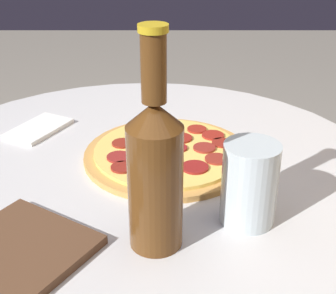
% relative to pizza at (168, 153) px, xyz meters
% --- Properties ---
extents(table, '(0.85, 0.85, 0.70)m').
position_rel_pizza_xyz_m(table, '(0.04, -0.05, -0.17)').
color(table, silver).
rests_on(table, ground_plane).
extents(pizza, '(0.29, 0.29, 0.02)m').
position_rel_pizza_xyz_m(pizza, '(0.00, 0.00, 0.00)').
color(pizza, '#C68E47').
rests_on(pizza, table).
extents(beer_bottle, '(0.07, 0.07, 0.28)m').
position_rel_pizza_xyz_m(beer_bottle, '(0.23, -0.02, 0.10)').
color(beer_bottle, '#563314').
rests_on(beer_bottle, table).
extents(drinking_glass, '(0.07, 0.07, 0.11)m').
position_rel_pizza_xyz_m(drinking_glass, '(0.18, 0.11, 0.05)').
color(drinking_glass, silver).
rests_on(drinking_glass, table).
extents(napkin, '(0.14, 0.12, 0.01)m').
position_rel_pizza_xyz_m(napkin, '(-0.11, -0.25, -0.00)').
color(napkin, white).
rests_on(napkin, table).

